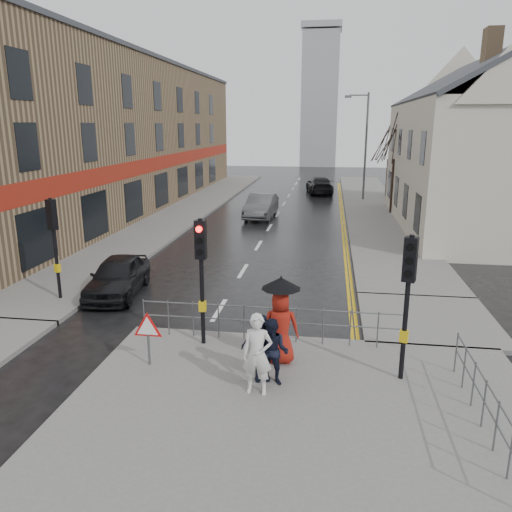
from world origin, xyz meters
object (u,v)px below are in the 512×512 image
(pedestrian_b, at_px, (273,352))
(car_parked, at_px, (118,276))
(pedestrian_with_umbrella, at_px, (281,318))
(car_mid, at_px, (261,206))
(pedestrian_d, at_px, (262,347))
(pedestrian_a, at_px, (257,354))

(pedestrian_b, height_order, car_parked, pedestrian_b)
(pedestrian_with_umbrella, height_order, car_parked, pedestrian_with_umbrella)
(pedestrian_with_umbrella, relative_size, car_mid, 0.48)
(pedestrian_b, height_order, pedestrian_with_umbrella, pedestrian_with_umbrella)
(car_parked, height_order, car_mid, car_mid)
(pedestrian_d, bearing_deg, pedestrian_a, -103.97)
(pedestrian_with_umbrella, bearing_deg, pedestrian_b, -93.43)
(pedestrian_a, height_order, pedestrian_with_umbrella, pedestrian_with_umbrella)
(pedestrian_with_umbrella, distance_m, car_mid, 20.47)
(pedestrian_b, distance_m, pedestrian_d, 0.32)
(pedestrian_a, distance_m, car_parked, 8.47)
(pedestrian_a, distance_m, pedestrian_with_umbrella, 1.59)
(pedestrian_a, distance_m, pedestrian_b, 0.54)
(car_parked, bearing_deg, pedestrian_with_umbrella, -42.94)
(pedestrian_b, xyz_separation_m, pedestrian_d, (-0.27, 0.17, 0.02))
(pedestrian_b, bearing_deg, pedestrian_d, 158.89)
(pedestrian_a, bearing_deg, car_parked, 134.92)
(car_mid, bearing_deg, pedestrian_a, -79.43)
(car_parked, bearing_deg, pedestrian_b, -49.23)
(pedestrian_d, bearing_deg, pedestrian_b, -44.29)
(car_parked, bearing_deg, car_mid, 73.00)
(pedestrian_with_umbrella, xyz_separation_m, pedestrian_d, (-0.34, -0.93, -0.37))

